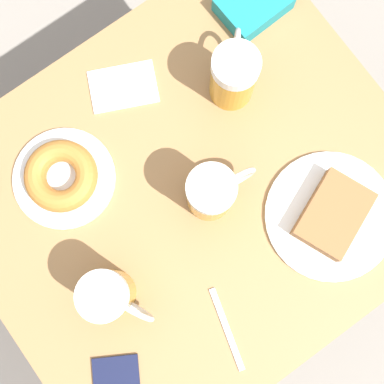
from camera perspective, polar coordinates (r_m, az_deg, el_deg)
ground_plane at (r=1.81m, az=-0.00°, el=-3.52°), size 8.00×8.00×0.00m
table at (r=1.14m, az=-0.00°, el=-0.66°), size 0.78×0.89×0.75m
plate_with_cake at (r=1.08m, az=14.67°, el=-2.42°), size 0.26×0.26×0.05m
plate_with_donut at (r=1.08m, az=-13.69°, el=1.60°), size 0.21×0.21×0.05m
beer_mug_left at (r=1.00m, az=-8.81°, el=-10.82°), size 0.13×0.09×0.15m
beer_mug_center at (r=1.06m, az=4.47°, el=12.31°), size 0.12×0.11×0.15m
beer_mug_right at (r=1.00m, az=2.13°, el=-0.07°), size 0.09×0.14×0.15m
napkin_folded at (r=1.13m, az=-7.34°, el=11.07°), size 0.14×0.16×0.00m
fork at (r=1.07m, az=3.74°, el=-14.37°), size 0.16×0.05×0.00m
blue_pouch at (r=1.18m, az=6.58°, el=19.30°), size 0.11×0.14×0.04m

